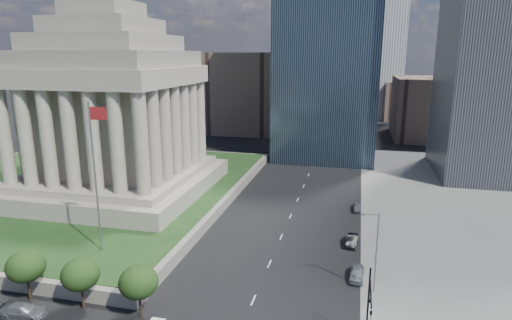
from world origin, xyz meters
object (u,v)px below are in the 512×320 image
(parked_sedan_near, at_px, (357,274))
(parked_sedan_far, at_px, (357,207))
(war_memorial, at_px, (110,88))
(suv_grey, at_px, (23,311))
(traffic_signal_ne, at_px, (369,304))
(street_lamp_north, at_px, (375,248))
(flagpole, at_px, (96,170))
(parked_sedan_mid, at_px, (352,240))

(parked_sedan_near, bearing_deg, parked_sedan_far, 93.36)
(war_memorial, height_order, suv_grey, war_memorial)
(war_memorial, height_order, parked_sedan_far, war_memorial)
(traffic_signal_ne, xyz_separation_m, street_lamp_north, (0.83, 11.30, 0.41))
(parked_sedan_near, bearing_deg, flagpole, -170.81)
(street_lamp_north, bearing_deg, war_memorial, 154.08)
(suv_grey, relative_size, parked_sedan_near, 1.22)
(parked_sedan_mid, bearing_deg, suv_grey, -135.57)
(street_lamp_north, bearing_deg, parked_sedan_mid, 101.60)
(parked_sedan_far, bearing_deg, suv_grey, -130.79)
(parked_sedan_far, bearing_deg, traffic_signal_ne, -89.17)
(traffic_signal_ne, relative_size, suv_grey, 1.53)
(parked_sedan_far, bearing_deg, flagpole, -140.27)
(parked_sedan_mid, bearing_deg, flagpole, -150.88)
(traffic_signal_ne, bearing_deg, parked_sedan_far, 91.81)
(street_lamp_north, relative_size, parked_sedan_far, 2.69)
(traffic_signal_ne, bearing_deg, parked_sedan_mid, 94.23)
(traffic_signal_ne, distance_m, street_lamp_north, 11.34)
(parked_sedan_mid, height_order, parked_sedan_far, parked_sedan_mid)
(flagpole, bearing_deg, parked_sedan_near, 6.36)
(street_lamp_north, height_order, parked_sedan_far, street_lamp_north)
(flagpole, relative_size, parked_sedan_far, 5.38)
(flagpole, height_order, street_lamp_north, flagpole)
(war_memorial, bearing_deg, parked_sedan_far, 5.66)
(war_memorial, bearing_deg, flagpole, -63.11)
(suv_grey, bearing_deg, parked_sedan_mid, -57.51)
(flagpole, bearing_deg, parked_sedan_mid, 22.80)
(parked_sedan_near, distance_m, parked_sedan_mid, 10.00)
(war_memorial, distance_m, street_lamp_north, 54.92)
(parked_sedan_far, bearing_deg, war_memorial, -175.33)
(war_memorial, relative_size, traffic_signal_ne, 4.88)
(traffic_signal_ne, height_order, street_lamp_north, street_lamp_north)
(street_lamp_north, xyz_separation_m, parked_sedan_mid, (-2.60, 12.68, -4.94))
(parked_sedan_far, bearing_deg, street_lamp_north, -86.71)
(parked_sedan_near, bearing_deg, suv_grey, -151.52)
(parked_sedan_near, xyz_separation_m, parked_sedan_far, (-0.23, 24.77, -0.10))
(street_lamp_north, xyz_separation_m, suv_grey, (-36.63, -14.00, -4.90))
(war_memorial, xyz_separation_m, parked_sedan_near, (45.50, -20.29, -20.67))
(suv_grey, distance_m, parked_sedan_mid, 43.24)
(war_memorial, height_order, street_lamp_north, war_memorial)
(parked_sedan_far, bearing_deg, parked_sedan_mid, -93.11)
(street_lamp_north, bearing_deg, flagpole, -178.37)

